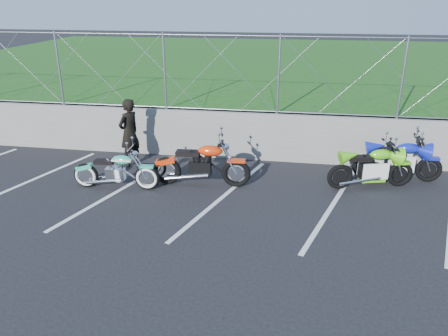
% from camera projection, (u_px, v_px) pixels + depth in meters
% --- Properties ---
extents(ground, '(90.00, 90.00, 0.00)m').
position_uv_depth(ground, '(216.00, 217.00, 8.86)').
color(ground, black).
rests_on(ground, ground).
extents(retaining_wall, '(30.00, 0.22, 1.30)m').
position_uv_depth(retaining_wall, '(239.00, 135.00, 11.83)').
color(retaining_wall, '#62625D').
rests_on(retaining_wall, ground).
extents(grass_field, '(30.00, 20.00, 1.30)m').
position_uv_depth(grass_field, '(266.00, 73.00, 20.98)').
color(grass_field, '#184612').
rests_on(grass_field, ground).
extents(chain_link_fence, '(28.00, 0.03, 2.00)m').
position_uv_depth(chain_link_fence, '(240.00, 74.00, 11.21)').
color(chain_link_fence, gray).
rests_on(chain_link_fence, retaining_wall).
extents(parking_lines, '(18.29, 4.31, 0.01)m').
position_uv_depth(parking_lines, '(278.00, 200.00, 9.60)').
color(parking_lines, silver).
rests_on(parking_lines, ground).
extents(cruiser_turquoise, '(2.04, 0.64, 1.01)m').
position_uv_depth(cruiser_turquoise, '(117.00, 172.00, 10.03)').
color(cruiser_turquoise, black).
rests_on(cruiser_turquoise, ground).
extents(naked_orange, '(2.32, 0.79, 1.16)m').
position_uv_depth(naked_orange, '(203.00, 166.00, 10.15)').
color(naked_orange, black).
rests_on(naked_orange, ground).
extents(sportbike_green, '(2.01, 0.79, 1.06)m').
position_uv_depth(sportbike_green, '(372.00, 169.00, 10.05)').
color(sportbike_green, black).
rests_on(sportbike_green, ground).
extents(sportbike_blue, '(2.09, 0.74, 1.08)m').
position_uv_depth(sportbike_blue, '(399.00, 162.00, 10.47)').
color(sportbike_blue, black).
rests_on(sportbike_blue, ground).
extents(person_standing, '(0.65, 0.76, 1.77)m').
position_uv_depth(person_standing, '(129.00, 133.00, 11.26)').
color(person_standing, black).
rests_on(person_standing, ground).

